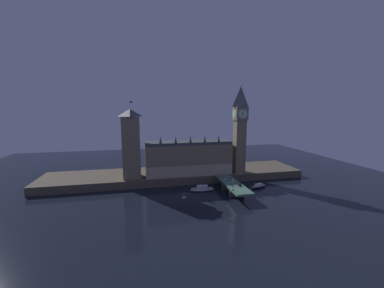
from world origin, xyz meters
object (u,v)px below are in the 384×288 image
car_southbound_lead (239,185)px  street_lamp_near (233,185)px  clock_tower (240,127)px  car_southbound_trail (231,179)px  pedestrian_far_rail (218,176)px  street_lamp_mid (240,177)px  victoria_tower (131,144)px  boat_upstream (202,189)px  boat_downstream (259,186)px  pedestrian_mid_walk (239,181)px  street_lamp_far (218,173)px  car_northbound_lead (224,178)px  pedestrian_near_rail (234,190)px

car_southbound_lead → street_lamp_near: (-8.34, -8.38, 3.48)m
clock_tower → car_southbound_trail: 46.74m
pedestrian_far_rail → clock_tower: bearing=32.8°
clock_tower → street_lamp_mid: bearing=-112.0°
victoria_tower → street_lamp_mid: size_ratio=8.89×
car_southbound_trail → pedestrian_far_rail: (-7.94, 7.15, 0.28)m
victoria_tower → street_lamp_near: bearing=-36.0°
boat_upstream → boat_downstream: (44.84, -2.03, -0.45)m
car_southbound_trail → street_lamp_near: 25.01m
pedestrian_far_rail → boat_upstream: size_ratio=0.10×
pedestrian_mid_walk → street_lamp_far: bearing=128.1°
clock_tower → street_lamp_far: 44.98m
car_northbound_lead → car_southbound_trail: 5.72m
street_lamp_mid → street_lamp_far: (-11.39, 14.72, -0.07)m
pedestrian_near_rail → street_lamp_mid: (10.99, 15.35, 3.42)m
clock_tower → street_lamp_near: clock_tower is taller
pedestrian_near_rail → pedestrian_far_rail: size_ratio=0.89×
clock_tower → victoria_tower: clock_tower is taller
clock_tower → victoria_tower: 90.71m
pedestrian_far_rail → boat_downstream: 31.86m
pedestrian_near_rail → street_lamp_near: bearing=122.3°
street_lamp_far → boat_upstream: street_lamp_far is taller
pedestrian_far_rail → street_lamp_mid: 19.49m
boat_downstream → clock_tower: bearing=103.2°
pedestrian_far_rail → car_northbound_lead: bearing=-62.0°
car_northbound_lead → street_lamp_far: size_ratio=0.61×
car_northbound_lead → pedestrian_mid_walk: 12.81m
car_southbound_trail → car_northbound_lead: bearing=157.6°
car_southbound_trail → pedestrian_mid_walk: size_ratio=2.60×
street_lamp_far → car_southbound_trail: bearing=-36.3°
victoria_tower → street_lamp_far: (66.00, -18.53, -22.29)m
car_southbound_lead → street_lamp_far: size_ratio=0.61×
car_southbound_lead → car_southbound_trail: (0.00, 14.94, 0.03)m
clock_tower → pedestrian_mid_walk: clock_tower is taller
pedestrian_far_rail → boat_upstream: (-15.46, -8.14, -6.51)m
street_lamp_near → street_lamp_mid: street_lamp_mid is taller
car_northbound_lead → car_southbound_trail: size_ratio=0.91×
car_southbound_lead → boat_downstream: (21.44, 11.92, -6.65)m
car_southbound_trail → street_lamp_far: (-8.34, 6.12, 3.50)m
victoria_tower → boat_upstream: (50.94, -25.63, -32.03)m
street_lamp_near → pedestrian_mid_walk: bearing=54.6°
street_lamp_mid → boat_downstream: bearing=16.9°
street_lamp_far → pedestrian_far_rail: bearing=68.8°
car_northbound_lead → car_southbound_lead: (5.29, -17.12, -0.01)m
victoria_tower → boat_upstream: bearing=-26.7°
pedestrian_near_rail → boat_downstream: 36.72m
pedestrian_mid_walk → boat_upstream: bearing=165.2°
victoria_tower → car_southbound_lead: bearing=-28.0°
clock_tower → pedestrian_near_rail: 64.20m
pedestrian_far_rail → street_lamp_far: size_ratio=0.27×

